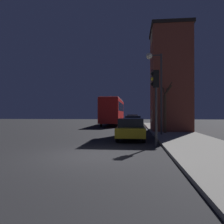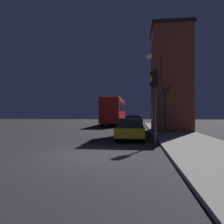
{
  "view_description": "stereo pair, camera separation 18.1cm",
  "coord_description": "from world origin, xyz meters",
  "px_view_note": "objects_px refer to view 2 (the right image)",
  "views": [
    {
      "loc": [
        1.91,
        -8.54,
        1.67
      ],
      "look_at": [
        0.12,
        8.07,
        1.82
      ],
      "focal_mm": 35.0,
      "sensor_mm": 36.0,
      "label": 1
    },
    {
      "loc": [
        2.09,
        -8.52,
        1.67
      ],
      "look_at": [
        0.12,
        8.07,
        1.82
      ],
      "focal_mm": 35.0,
      "sensor_mm": 36.0,
      "label": 2
    }
  ],
  "objects_px": {
    "bus": "(114,110)",
    "car_near_lane": "(131,128)",
    "car_mid_lane": "(134,122)",
    "car_far_lane": "(134,120)",
    "traffic_light": "(154,91)",
    "bare_tree": "(166,109)",
    "streetlamp": "(156,75)"
  },
  "relations": [
    {
      "from": "traffic_light",
      "to": "bus",
      "type": "distance_m",
      "value": 20.84
    },
    {
      "from": "bare_tree",
      "to": "car_near_lane",
      "type": "relative_size",
      "value": 0.92
    },
    {
      "from": "traffic_light",
      "to": "car_mid_lane",
      "type": "distance_m",
      "value": 12.96
    },
    {
      "from": "streetlamp",
      "to": "bus",
      "type": "height_order",
      "value": "streetlamp"
    },
    {
      "from": "car_mid_lane",
      "to": "car_far_lane",
      "type": "xyz_separation_m",
      "value": [
        -0.17,
        9.8,
        0.04
      ]
    },
    {
      "from": "traffic_light",
      "to": "bare_tree",
      "type": "relative_size",
      "value": 0.96
    },
    {
      "from": "bus",
      "to": "car_mid_lane",
      "type": "xyz_separation_m",
      "value": [
        3.02,
        -7.65,
        -1.5
      ]
    },
    {
      "from": "traffic_light",
      "to": "car_far_lane",
      "type": "relative_size",
      "value": 0.86
    },
    {
      "from": "car_mid_lane",
      "to": "car_far_lane",
      "type": "height_order",
      "value": "car_far_lane"
    },
    {
      "from": "streetlamp",
      "to": "bare_tree",
      "type": "bearing_deg",
      "value": 60.0
    },
    {
      "from": "streetlamp",
      "to": "bare_tree",
      "type": "distance_m",
      "value": 3.15
    },
    {
      "from": "bare_tree",
      "to": "car_far_lane",
      "type": "xyz_separation_m",
      "value": [
        -2.89,
        15.76,
        -1.27
      ]
    },
    {
      "from": "traffic_light",
      "to": "car_near_lane",
      "type": "xyz_separation_m",
      "value": [
        -1.33,
        2.7,
        -2.12
      ]
    },
    {
      "from": "streetlamp",
      "to": "car_far_lane",
      "type": "bearing_deg",
      "value": 96.41
    },
    {
      "from": "traffic_light",
      "to": "car_near_lane",
      "type": "distance_m",
      "value": 3.68
    },
    {
      "from": "car_mid_lane",
      "to": "car_far_lane",
      "type": "bearing_deg",
      "value": 90.99
    },
    {
      "from": "bus",
      "to": "car_far_lane",
      "type": "height_order",
      "value": "bus"
    },
    {
      "from": "car_near_lane",
      "to": "car_mid_lane",
      "type": "distance_m",
      "value": 10.03
    },
    {
      "from": "traffic_light",
      "to": "car_mid_lane",
      "type": "height_order",
      "value": "traffic_light"
    },
    {
      "from": "bus",
      "to": "car_mid_lane",
      "type": "relative_size",
      "value": 2.77
    },
    {
      "from": "traffic_light",
      "to": "bare_tree",
      "type": "bearing_deg",
      "value": 78.29
    },
    {
      "from": "streetlamp",
      "to": "car_near_lane",
      "type": "bearing_deg",
      "value": -126.26
    },
    {
      "from": "car_far_lane",
      "to": "bare_tree",
      "type": "bearing_deg",
      "value": -79.62
    },
    {
      "from": "bare_tree",
      "to": "bus",
      "type": "bearing_deg",
      "value": 112.87
    },
    {
      "from": "bare_tree",
      "to": "traffic_light",
      "type": "bearing_deg",
      "value": -101.71
    },
    {
      "from": "bare_tree",
      "to": "car_far_lane",
      "type": "distance_m",
      "value": 16.07
    },
    {
      "from": "streetlamp",
      "to": "traffic_light",
      "type": "relative_size",
      "value": 1.56
    },
    {
      "from": "bus",
      "to": "car_mid_lane",
      "type": "bearing_deg",
      "value": -68.44
    },
    {
      "from": "car_mid_lane",
      "to": "bus",
      "type": "bearing_deg",
      "value": 111.56
    },
    {
      "from": "bus",
      "to": "car_near_lane",
      "type": "distance_m",
      "value": 17.99
    },
    {
      "from": "car_near_lane",
      "to": "streetlamp",
      "type": "bearing_deg",
      "value": 53.74
    },
    {
      "from": "bus",
      "to": "car_near_lane",
      "type": "height_order",
      "value": "bus"
    }
  ]
}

